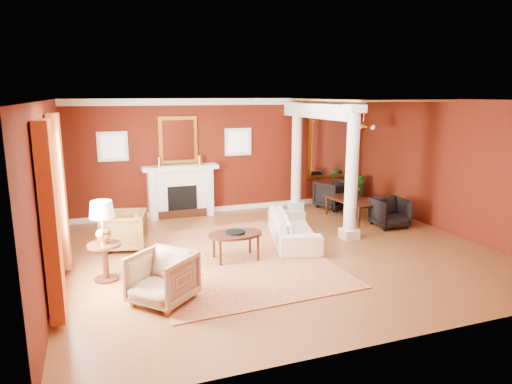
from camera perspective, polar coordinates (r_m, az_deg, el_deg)
name	(u,v)px	position (r m, az deg, el deg)	size (l,w,h in m)	color
ground	(281,252)	(8.95, 3.11, -7.49)	(8.00, 8.00, 0.00)	brown
room_shell	(282,148)	(8.49, 3.27, 5.45)	(8.04, 7.04, 2.92)	#51140B
fireplace	(181,191)	(11.49, -9.36, 0.13)	(1.85, 0.42, 1.29)	white
overmantel_mirror	(178,140)	(11.44, -9.71, 6.42)	(0.95, 0.07, 1.15)	gold
flank_window_left	(113,146)	(11.29, -17.49, 5.46)	(0.70, 0.07, 0.70)	white
flank_window_right	(238,142)	(11.83, -2.25, 6.28)	(0.70, 0.07, 0.70)	white
left_window	(54,204)	(7.34, -23.91, -1.33)	(0.21, 2.55, 2.60)	white
column_front	(352,172)	(9.62, 11.88, 2.44)	(0.36, 0.36, 2.80)	white
column_back	(297,156)	(11.97, 5.09, 4.52)	(0.36, 0.36, 2.80)	white
header_beam	(317,111)	(10.88, 7.69, 10.01)	(0.30, 3.20, 0.32)	white
amber_ceiling	(364,100)	(11.33, 13.35, 11.14)	(2.30, 3.40, 0.04)	#C68C3A
dining_mirror	(329,148)	(12.90, 9.11, 5.51)	(1.30, 0.07, 1.70)	gold
chandelier	(363,126)	(11.42, 13.27, 8.02)	(0.60, 0.62, 0.75)	#C1853C
crown_trim	(228,102)	(11.69, -3.48, 11.21)	(8.00, 0.08, 0.16)	white
base_trim	(230,208)	(12.06, -3.31, -2.02)	(8.00, 0.08, 0.12)	white
rug	(232,258)	(8.62, -2.97, -8.22)	(3.18, 4.23, 0.02)	maroon
sofa	(293,223)	(9.44, 4.68, -3.86)	(2.09, 0.61, 0.82)	beige
armchair_leopard	(124,229)	(9.34, -16.20, -4.42)	(0.81, 0.76, 0.84)	black
armchair_stripe	(162,276)	(6.88, -11.65, -10.23)	(0.81, 0.75, 0.83)	tan
coffee_table	(236,235)	(8.40, -2.57, -5.45)	(1.02, 1.02, 0.51)	black
coffee_book	(232,227)	(8.37, -2.99, -4.36)	(0.17, 0.02, 0.23)	black
side_table	(103,229)	(7.77, -18.58, -4.36)	(0.54, 0.54, 1.34)	black
dining_table	(354,203)	(11.40, 12.17, -1.37)	(1.42, 0.50, 0.79)	black
dining_chair_near	(390,211)	(10.93, 16.42, -2.31)	(0.72, 0.67, 0.74)	black
dining_chair_far	(334,193)	(12.38, 9.66, -0.13)	(0.80, 0.75, 0.82)	black
green_urn	(358,194)	(12.88, 12.59, -0.19)	(0.34, 0.34, 0.82)	#14401E
potted_plant	(353,177)	(11.25, 12.07, 1.81)	(0.57, 0.64, 0.50)	#26591E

